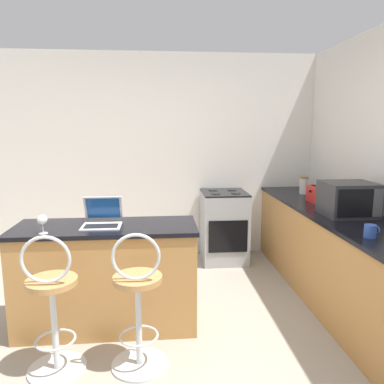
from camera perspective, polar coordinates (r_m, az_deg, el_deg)
ground_plane at (r=2.97m, az=-5.87°, el=-24.58°), size 20.00×20.00×0.00m
wall_back at (r=4.89m, az=-5.80°, el=5.40°), size 12.00×0.06×2.60m
breakfast_bar at (r=3.30m, az=-12.75°, el=-12.41°), size 1.49×0.58×0.88m
counter_right at (r=4.00m, az=20.70°, el=-8.80°), size 0.68×2.92×0.88m
bar_stool_near at (r=2.81m, az=-20.47°, el=-16.29°), size 0.40×0.40×1.00m
bar_stool_far at (r=2.72m, az=-8.22°, el=-16.66°), size 0.40×0.40×1.00m
laptop at (r=3.16m, az=-13.51°, el=-3.89°), size 0.31×0.31×0.23m
microwave at (r=3.68m, az=22.73°, el=-0.98°), size 0.45×0.41×0.30m
toaster at (r=4.20m, az=18.71°, el=-0.34°), size 0.19×0.26×0.18m
stove_range at (r=4.76m, az=4.86°, el=-5.22°), size 0.55×0.61×0.89m
storage_jar at (r=4.69m, az=16.66°, el=1.00°), size 0.10×0.10×0.21m
mug_blue at (r=3.03m, az=25.56°, el=-5.39°), size 0.10×0.09×0.10m
mug_red at (r=4.48m, az=20.27°, el=-0.38°), size 0.10×0.08×0.09m
wine_glass_tall at (r=3.03m, az=-21.85°, el=-4.04°), size 0.08×0.08×0.15m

